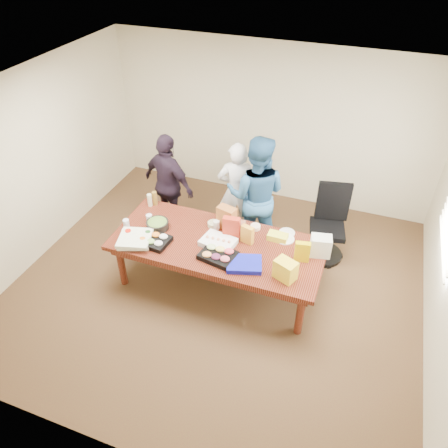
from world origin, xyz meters
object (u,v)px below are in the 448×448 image
at_px(person_right, 256,195).
at_px(sheet_cake, 218,242).
at_px(conference_table, 218,264).
at_px(office_chair, 328,227).
at_px(salad_bowl, 158,225).
at_px(person_center, 237,191).

relative_size(person_right, sheet_cake, 4.28).
xyz_separation_m(conference_table, office_chair, (1.29, 1.10, 0.19)).
bearing_deg(salad_bowl, office_chair, 26.30).
xyz_separation_m(person_center, sheet_cake, (0.16, -1.21, -0.02)).
xyz_separation_m(person_center, salad_bowl, (-0.75, -1.16, -0.01)).
height_order(conference_table, sheet_cake, sheet_cake).
relative_size(conference_table, person_center, 1.74).
bearing_deg(sheet_cake, conference_table, 137.84).
xyz_separation_m(person_right, sheet_cake, (-0.19, -1.04, -0.14)).
relative_size(conference_table, office_chair, 2.48).
height_order(conference_table, person_right, person_right).
distance_m(conference_table, sheet_cake, 0.41).
distance_m(office_chair, person_center, 1.45).
bearing_deg(office_chair, salad_bowl, -165.44).
xyz_separation_m(office_chair, person_center, (-1.43, 0.09, 0.24)).
relative_size(person_center, salad_bowl, 5.21).
height_order(office_chair, person_center, person_center).
bearing_deg(office_chair, conference_table, -151.40).
bearing_deg(salad_bowl, person_center, 57.13).
xyz_separation_m(office_chair, person_right, (-1.08, -0.09, 0.36)).
distance_m(office_chair, sheet_cake, 1.71).
bearing_deg(conference_table, person_center, 96.57).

